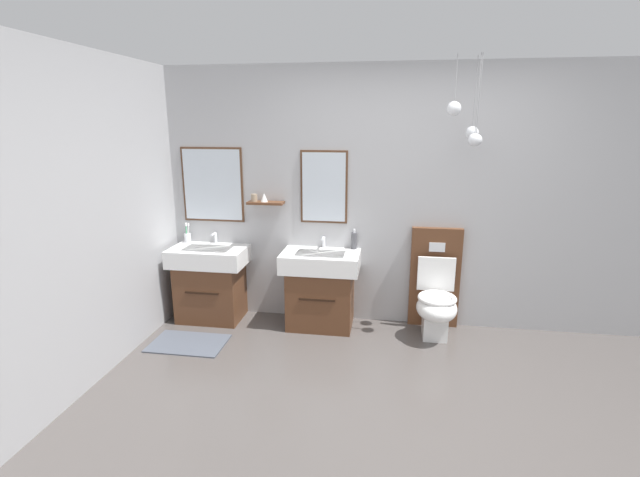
{
  "coord_description": "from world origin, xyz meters",
  "views": [
    {
      "loc": [
        -0.16,
        -2.71,
        1.98
      ],
      "look_at": [
        -0.8,
        1.37,
        0.92
      ],
      "focal_mm": 25.54,
      "sensor_mm": 36.0,
      "label": 1
    }
  ],
  "objects_px": {
    "vanity_sink_left": "(211,281)",
    "toothbrush_cup": "(188,237)",
    "vanity_sink_right": "(321,287)",
    "soap_dispenser": "(354,240)",
    "toilet": "(435,296)"
  },
  "relations": [
    {
      "from": "vanity_sink_left",
      "to": "toothbrush_cup",
      "type": "relative_size",
      "value": 3.64
    },
    {
      "from": "vanity_sink_right",
      "to": "toothbrush_cup",
      "type": "distance_m",
      "value": 1.51
    },
    {
      "from": "toothbrush_cup",
      "to": "soap_dispenser",
      "type": "height_order",
      "value": "toothbrush_cup"
    },
    {
      "from": "toothbrush_cup",
      "to": "soap_dispenser",
      "type": "relative_size",
      "value": 1.04
    },
    {
      "from": "vanity_sink_left",
      "to": "toilet",
      "type": "distance_m",
      "value": 2.25
    },
    {
      "from": "vanity_sink_left",
      "to": "toothbrush_cup",
      "type": "xyz_separation_m",
      "value": [
        -0.3,
        0.17,
        0.41
      ]
    },
    {
      "from": "vanity_sink_left",
      "to": "toothbrush_cup",
      "type": "bearing_deg",
      "value": 150.65
    },
    {
      "from": "vanity_sink_right",
      "to": "toilet",
      "type": "relative_size",
      "value": 0.76
    },
    {
      "from": "toilet",
      "to": "vanity_sink_right",
      "type": "bearing_deg",
      "value": -179.69
    },
    {
      "from": "toilet",
      "to": "soap_dispenser",
      "type": "distance_m",
      "value": 0.94
    },
    {
      "from": "toilet",
      "to": "vanity_sink_left",
      "type": "bearing_deg",
      "value": -179.85
    },
    {
      "from": "soap_dispenser",
      "to": "toothbrush_cup",
      "type": "bearing_deg",
      "value": -179.66
    },
    {
      "from": "toothbrush_cup",
      "to": "soap_dispenser",
      "type": "xyz_separation_m",
      "value": [
        1.74,
        0.01,
        0.03
      ]
    },
    {
      "from": "vanity_sink_right",
      "to": "toothbrush_cup",
      "type": "bearing_deg",
      "value": 173.39
    },
    {
      "from": "vanity_sink_right",
      "to": "toothbrush_cup",
      "type": "height_order",
      "value": "toothbrush_cup"
    }
  ]
}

